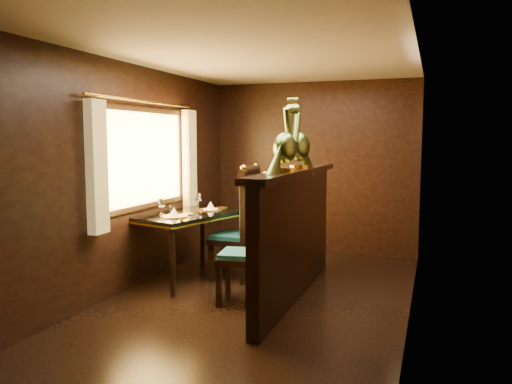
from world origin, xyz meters
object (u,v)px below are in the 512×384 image
chair_left (254,236)px  peacock_left (285,134)px  chair_right (243,220)px  peacock_right (300,134)px  dining_table (189,219)px

chair_left → peacock_left: size_ratio=1.87×
chair_left → peacock_left: bearing=-23.0°
chair_left → peacock_left: peacock_left is taller
chair_right → peacock_right: 1.30m
chair_left → chair_right: (-0.41, 0.76, 0.02)m
peacock_left → chair_right: bearing=132.0°
chair_left → peacock_right: size_ratio=1.83×
dining_table → chair_right: size_ratio=1.10×
dining_table → chair_left: chair_left is taller
peacock_left → peacock_right: size_ratio=0.98×
dining_table → peacock_right: 1.70m
dining_table → peacock_left: 1.82m
chair_left → peacock_right: (0.35, 0.45, 1.03)m
chair_right → peacock_right: bearing=-21.9°
chair_left → chair_right: chair_right is taller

